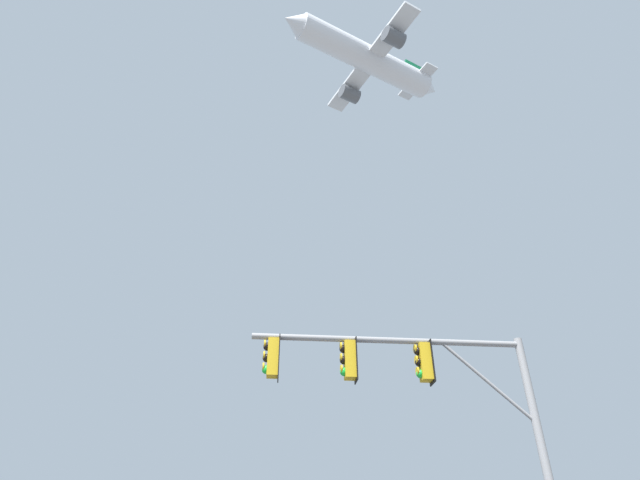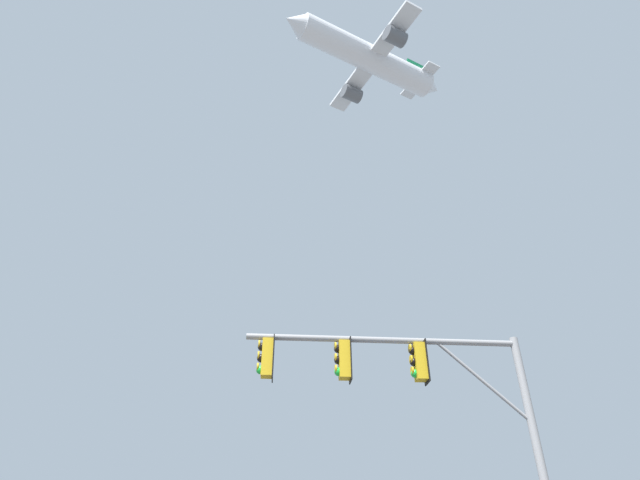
% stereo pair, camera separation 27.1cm
% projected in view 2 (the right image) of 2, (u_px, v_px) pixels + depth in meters
% --- Properties ---
extents(signal_pole_near, '(6.76, 0.46, 5.79)m').
position_uv_depth(signal_pole_near, '(412.00, 386.00, 11.66)').
color(signal_pole_near, gray).
rests_on(signal_pole_near, ground).
extents(airplane, '(21.31, 16.45, 6.06)m').
position_uv_depth(airplane, '(368.00, 58.00, 61.20)').
color(airplane, white).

